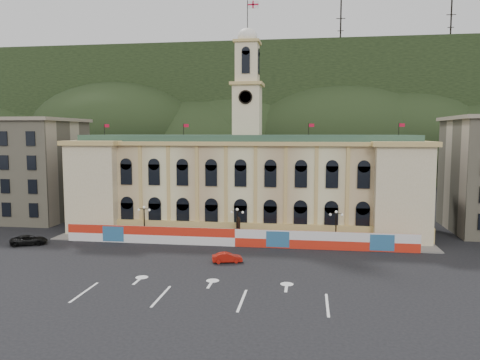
# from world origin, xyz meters

# --- Properties ---
(ground) EXTENTS (260.00, 260.00, 0.00)m
(ground) POSITION_xyz_m (0.00, 0.00, 0.00)
(ground) COLOR black
(ground) RESTS_ON ground
(lane_markings) EXTENTS (26.00, 10.00, 0.02)m
(lane_markings) POSITION_xyz_m (0.00, -5.00, 0.00)
(lane_markings) COLOR white
(lane_markings) RESTS_ON ground
(hill_ridge) EXTENTS (230.00, 80.00, 64.00)m
(hill_ridge) POSITION_xyz_m (0.03, 121.99, 19.48)
(hill_ridge) COLOR black
(hill_ridge) RESTS_ON ground
(city_hall) EXTENTS (56.20, 17.60, 37.10)m
(city_hall) POSITION_xyz_m (0.00, 27.63, 7.85)
(city_hall) COLOR beige
(city_hall) RESTS_ON ground
(side_building_left) EXTENTS (21.00, 17.00, 18.60)m
(side_building_left) POSITION_xyz_m (-43.00, 30.93, 9.33)
(side_building_left) COLOR tan
(side_building_left) RESTS_ON ground
(hoarding_fence) EXTENTS (50.00, 0.44, 2.50)m
(hoarding_fence) POSITION_xyz_m (0.06, 15.07, 1.25)
(hoarding_fence) COLOR red
(hoarding_fence) RESTS_ON ground
(pavement) EXTENTS (56.00, 5.50, 0.16)m
(pavement) POSITION_xyz_m (0.00, 17.75, 0.08)
(pavement) COLOR slate
(pavement) RESTS_ON ground
(statue) EXTENTS (1.40, 1.40, 3.72)m
(statue) POSITION_xyz_m (0.00, 18.00, 1.19)
(statue) COLOR #595651
(statue) RESTS_ON ground
(lamp_left) EXTENTS (1.96, 0.44, 5.15)m
(lamp_left) POSITION_xyz_m (-14.00, 17.00, 3.07)
(lamp_left) COLOR black
(lamp_left) RESTS_ON ground
(lamp_center) EXTENTS (1.96, 0.44, 5.15)m
(lamp_center) POSITION_xyz_m (0.00, 17.00, 3.07)
(lamp_center) COLOR black
(lamp_center) RESTS_ON ground
(lamp_right) EXTENTS (1.96, 0.44, 5.15)m
(lamp_right) POSITION_xyz_m (14.00, 17.00, 3.07)
(lamp_right) COLOR black
(lamp_right) RESTS_ON ground
(red_sedan) EXTENTS (3.24, 4.40, 1.23)m
(red_sedan) POSITION_xyz_m (0.32, 6.77, 0.61)
(red_sedan) COLOR #A7150B
(red_sedan) RESTS_ON ground
(black_suv) EXTENTS (6.00, 6.66, 1.37)m
(black_suv) POSITION_xyz_m (-29.26, 11.64, 0.69)
(black_suv) COLOR black
(black_suv) RESTS_ON ground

